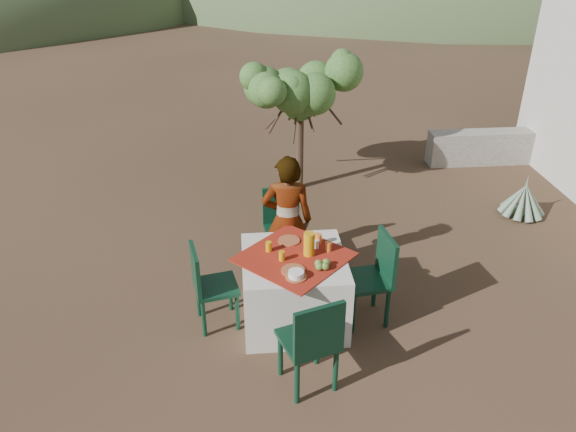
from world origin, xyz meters
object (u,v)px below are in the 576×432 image
object	(u,v)px
chair_far	(283,224)
chair_left	(208,283)
table	(294,288)
shrub_tree	(304,95)
person	(287,221)
chair_right	(374,274)
juice_pitcher	(309,244)
chair_near	(312,341)
agave	(523,200)

from	to	relation	value
chair_far	chair_left	distance (m)	1.38
table	shrub_tree	size ratio (longest dim) A/B	0.72
person	chair_left	bearing A→B (deg)	45.04
chair_right	table	bearing A→B (deg)	-101.72
person	shrub_tree	bearing A→B (deg)	-96.13
chair_left	person	bearing A→B (deg)	-61.16
chair_far	shrub_tree	distance (m)	2.35
shrub_tree	juice_pitcher	size ratio (longest dim) A/B	7.40
chair_near	person	xyz separation A→B (m)	(-0.06, 1.71, 0.22)
table	chair_left	distance (m)	0.86
agave	chair_right	bearing A→B (deg)	-141.83
chair_near	chair_right	size ratio (longest dim) A/B	1.01
chair_far	shrub_tree	xyz separation A→B (m)	(0.48, 2.12, 0.90)
shrub_tree	juice_pitcher	distance (m)	3.24
chair_near	chair_left	distance (m)	1.34
chair_right	chair_left	bearing A→B (deg)	-99.13
chair_far	chair_left	bearing A→B (deg)	-132.98
shrub_tree	juice_pitcher	world-z (taller)	shrub_tree
juice_pitcher	person	bearing A→B (deg)	102.38
chair_near	chair_left	world-z (taller)	chair_near
chair_right	agave	distance (m)	3.31
juice_pitcher	chair_right	bearing A→B (deg)	-6.61
person	shrub_tree	world-z (taller)	shrub_tree
table	agave	world-z (taller)	table
chair_left	person	xyz separation A→B (m)	(0.85, 0.73, 0.26)
table	shrub_tree	bearing A→B (deg)	81.90
table	agave	distance (m)	3.93
chair_left	agave	xyz separation A→B (m)	(4.25, 1.99, -0.28)
chair_far	chair_right	distance (m)	1.41
chair_right	agave	world-z (taller)	chair_right
person	shrub_tree	xyz separation A→B (m)	(0.46, 2.48, 0.66)
chair_near	shrub_tree	xyz separation A→B (m)	(0.40, 4.20, 0.88)
shrub_tree	chair_near	bearing A→B (deg)	-95.41
chair_near	table	bearing A→B (deg)	-104.74
chair_left	person	world-z (taller)	person
chair_right	agave	size ratio (longest dim) A/B	1.47
juice_pitcher	chair_near	bearing A→B (deg)	-95.21
chair_far	agave	xyz separation A→B (m)	(3.42, 0.90, -0.30)
shrub_tree	person	bearing A→B (deg)	-100.47
table	chair_right	size ratio (longest dim) A/B	1.34
table	chair_near	xyz separation A→B (m)	(0.06, -0.99, 0.17)
person	agave	world-z (taller)	person
person	juice_pitcher	world-z (taller)	person
chair_right	agave	xyz separation A→B (m)	(2.59, 2.04, -0.32)
table	chair_left	bearing A→B (deg)	-179.04
chair_near	agave	distance (m)	4.48
chair_left	juice_pitcher	world-z (taller)	juice_pitcher
chair_far	chair_near	xyz separation A→B (m)	(0.08, -2.08, 0.02)
table	chair_right	bearing A→B (deg)	-4.06
agave	juice_pitcher	bearing A→B (deg)	-148.85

